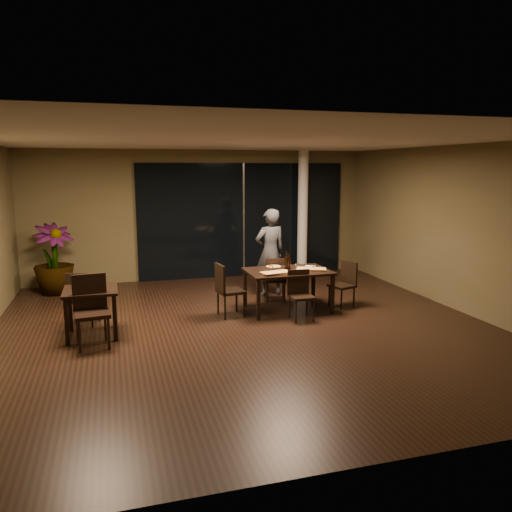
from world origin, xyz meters
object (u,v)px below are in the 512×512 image
object	(u,v)px
chair_main_right	(345,282)
bottle_b	(289,262)
potted_plant	(54,259)
chair_main_far	(276,277)
side_table	(91,297)
bottle_c	(286,261)
chair_side_far	(83,296)
chair_side_near	(91,307)
main_table	(288,274)
bottle_a	(287,261)
diner	(270,252)
chair_main_left	(226,287)
chair_main_near	(300,292)

from	to	relation	value
chair_main_right	bottle_b	bearing A→B (deg)	-113.45
potted_plant	chair_main_right	bearing A→B (deg)	-25.78
chair_main_far	potted_plant	bearing A→B (deg)	-10.10
side_table	bottle_c	world-z (taller)	bottle_c
chair_side_far	bottle_b	size ratio (longest dim) A/B	3.12
chair_side_near	potted_plant	bearing A→B (deg)	96.59
main_table	bottle_c	xyz separation A→B (m)	(0.02, 0.15, 0.22)
side_table	chair_side_far	distance (m)	0.61
main_table	potted_plant	distance (m)	4.92
main_table	chair_side_far	xyz separation A→B (m)	(-3.56, 0.08, -0.17)
main_table	bottle_a	size ratio (longest dim) A/B	4.55
chair_side_far	potted_plant	size ratio (longest dim) A/B	0.63
bottle_b	main_table	bearing A→B (deg)	-131.98
chair_main_right	bottle_b	distance (m)	1.17
chair_side_far	chair_side_near	size ratio (longest dim) A/B	0.87
side_table	bottle_a	world-z (taller)	bottle_a
side_table	bottle_a	distance (m)	3.44
chair_main_right	bottle_b	size ratio (longest dim) A/B	2.92
main_table	chair_side_near	world-z (taller)	chair_side_near
main_table	bottle_a	world-z (taller)	bottle_a
chair_main_right	diner	xyz separation A→B (m)	(-1.09, 1.21, 0.41)
chair_side_far	bottle_b	xyz separation A→B (m)	(3.59, -0.04, 0.39)
side_table	diner	distance (m)	3.82
chair_main_left	chair_main_right	distance (m)	2.29
bottle_a	chair_main_left	bearing A→B (deg)	-174.46
chair_main_near	chair_main_right	xyz separation A→B (m)	(1.09, 0.48, 0.01)
bottle_c	chair_main_far	bearing A→B (deg)	94.41
main_table	chair_main_near	distance (m)	0.57
chair_main_near	chair_main_left	size ratio (longest dim) A/B	0.90
chair_main_near	bottle_a	xyz separation A→B (m)	(-0.05, 0.57, 0.44)
potted_plant	bottle_b	size ratio (longest dim) A/B	4.99
chair_main_far	main_table	bearing A→B (deg)	105.20
chair_main_left	bottle_c	xyz separation A→B (m)	(1.19, 0.22, 0.36)
side_table	bottle_a	size ratio (longest dim) A/B	2.43
side_table	main_table	bearing A→B (deg)	8.37
main_table	chair_main_left	xyz separation A→B (m)	(-1.17, -0.07, -0.15)
chair_main_far	bottle_a	distance (m)	0.74
side_table	bottle_a	xyz separation A→B (m)	(3.39, 0.54, 0.29)
bottle_a	bottle_c	world-z (taller)	bottle_a
bottle_a	bottle_c	size ratio (longest dim) A/B	1.17
chair_side_near	bottle_a	bearing A→B (deg)	8.96
chair_main_right	diner	size ratio (longest dim) A/B	0.48
potted_plant	chair_side_far	bearing A→B (deg)	-74.81
diner	bottle_c	distance (m)	1.01
main_table	chair_side_far	bearing A→B (deg)	178.73
potted_plant	chair_side_near	bearing A→B (deg)	-76.42
side_table	potted_plant	size ratio (longest dim) A/B	0.55
side_table	chair_main_left	world-z (taller)	chair_main_left
main_table	potted_plant	xyz separation A→B (m)	(-4.22, 2.53, 0.05)
diner	bottle_a	bearing A→B (deg)	79.39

